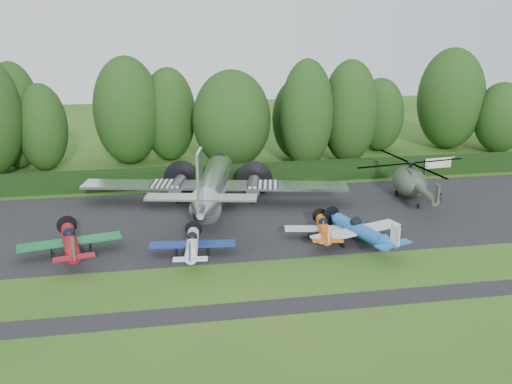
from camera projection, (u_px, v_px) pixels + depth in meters
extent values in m
plane|color=#255517|center=(234.00, 269.00, 41.05)|extent=(160.00, 160.00, 0.00)
cube|color=black|center=(219.00, 221.00, 50.43)|extent=(70.00, 18.00, 0.01)
cube|color=black|center=(247.00, 310.00, 35.41)|extent=(70.00, 2.00, 0.00)
cube|color=black|center=(208.00, 185.00, 60.75)|extent=(90.00, 1.60, 2.00)
cylinder|color=silver|center=(213.00, 185.00, 53.17)|extent=(2.64, 13.76, 2.64)
cone|color=silver|center=(206.00, 164.00, 60.40)|extent=(2.64, 1.72, 2.64)
cone|color=silver|center=(224.00, 208.00, 45.25)|extent=(2.64, 3.44, 2.64)
sphere|color=black|center=(207.00, 162.00, 59.20)|extent=(1.72, 1.72, 1.72)
cube|color=silver|center=(212.00, 185.00, 54.35)|extent=(25.23, 2.75, 0.25)
cube|color=white|center=(164.00, 186.00, 53.57)|extent=(2.98, 2.87, 0.06)
cube|color=white|center=(260.00, 182.00, 55.05)|extent=(2.98, 2.87, 0.06)
cylinder|color=silver|center=(173.00, 188.00, 54.49)|extent=(1.26, 3.67, 1.26)
cylinder|color=silver|center=(249.00, 184.00, 55.68)|extent=(1.26, 3.67, 1.26)
cylinder|color=black|center=(173.00, 180.00, 56.91)|extent=(3.67, 0.03, 3.67)
cylinder|color=black|center=(245.00, 177.00, 58.10)|extent=(3.67, 0.03, 3.67)
cube|color=silver|center=(225.00, 197.00, 44.00)|extent=(8.60, 1.61, 0.16)
cube|color=silver|center=(225.00, 178.00, 43.19)|extent=(0.21, 2.52, 4.36)
cylinder|color=black|center=(174.00, 202.00, 54.44)|extent=(0.29, 1.03, 1.03)
cylinder|color=black|center=(250.00, 198.00, 55.63)|extent=(0.29, 1.03, 1.03)
cylinder|color=black|center=(226.00, 245.00, 44.73)|extent=(0.21, 0.50, 0.50)
cylinder|color=maroon|center=(70.00, 242.00, 42.67)|extent=(1.04, 5.96, 1.04)
sphere|color=black|center=(71.00, 233.00, 43.13)|extent=(0.91, 0.91, 0.91)
cube|color=#117132|center=(72.00, 242.00, 43.23)|extent=(7.59, 1.41, 0.15)
cube|color=maroon|center=(63.00, 259.00, 39.23)|extent=(2.82, 0.76, 0.11)
cube|color=#117132|center=(62.00, 250.00, 38.92)|extent=(0.11, 0.87, 1.41)
cylinder|color=black|center=(77.00, 224.00, 46.28)|extent=(1.63, 0.02, 1.63)
cylinder|color=black|center=(53.00, 254.00, 43.05)|extent=(0.15, 0.48, 0.48)
cylinder|color=black|center=(91.00, 252.00, 43.51)|extent=(0.15, 0.48, 0.48)
cylinder|color=black|center=(77.00, 241.00, 45.63)|extent=(0.13, 0.43, 0.43)
cylinder|color=white|center=(192.00, 245.00, 42.64)|extent=(0.89, 5.10, 0.89)
sphere|color=black|center=(191.00, 237.00, 43.03)|extent=(0.78, 0.78, 0.78)
cube|color=navy|center=(192.00, 244.00, 43.12)|extent=(6.49, 1.21, 0.13)
cube|color=white|center=(195.00, 259.00, 39.69)|extent=(2.41, 0.65, 0.09)
cube|color=navy|center=(195.00, 251.00, 39.42)|extent=(0.09, 0.74, 1.21)
cylinder|color=black|center=(189.00, 229.00, 45.73)|extent=(1.39, 0.02, 1.39)
cylinder|color=black|center=(176.00, 255.00, 42.96)|extent=(0.13, 0.41, 0.41)
cylinder|color=black|center=(208.00, 253.00, 43.36)|extent=(0.13, 0.41, 0.41)
cylinder|color=black|center=(191.00, 243.00, 45.17)|extent=(0.11, 0.37, 0.37)
cylinder|color=#E25C0D|center=(324.00, 229.00, 45.82)|extent=(0.85, 4.89, 0.85)
sphere|color=black|center=(322.00, 222.00, 46.20)|extent=(0.75, 0.75, 0.75)
cube|color=silver|center=(322.00, 229.00, 46.28)|extent=(6.22, 1.16, 0.12)
cube|color=#E25C0D|center=(335.00, 240.00, 43.00)|extent=(2.31, 0.62, 0.09)
cube|color=silver|center=(335.00, 234.00, 42.74)|extent=(0.09, 0.71, 1.16)
cylinder|color=black|center=(313.00, 216.00, 48.79)|extent=(1.33, 0.02, 1.33)
cylinder|color=black|center=(309.00, 238.00, 46.14)|extent=(0.12, 0.39, 0.39)
cylinder|color=black|center=(336.00, 236.00, 46.51)|extent=(0.12, 0.39, 0.39)
cylinder|color=black|center=(316.00, 228.00, 48.25)|extent=(0.11, 0.36, 0.36)
cylinder|color=#1D62AE|center=(361.00, 231.00, 44.69)|extent=(1.09, 6.22, 1.09)
sphere|color=black|center=(358.00, 222.00, 45.17)|extent=(0.95, 0.95, 0.95)
cube|color=silver|center=(358.00, 231.00, 45.27)|extent=(7.92, 1.47, 0.16)
cube|color=#1D62AE|center=(379.00, 246.00, 41.09)|extent=(2.94, 0.79, 0.11)
cube|color=silver|center=(380.00, 237.00, 40.76)|extent=(0.11, 0.91, 1.47)
cylinder|color=black|center=(345.00, 214.00, 48.46)|extent=(1.70, 0.02, 1.70)
cylinder|color=black|center=(341.00, 243.00, 45.08)|extent=(0.16, 0.50, 0.50)
cylinder|color=black|center=(376.00, 241.00, 45.56)|extent=(0.16, 0.50, 0.50)
cylinder|color=black|center=(348.00, 230.00, 47.77)|extent=(0.14, 0.45, 0.45)
ellipsoid|color=#3D4938|center=(409.00, 182.00, 55.86)|extent=(3.00, 5.50, 2.88)
cylinder|color=#3D4938|center=(430.00, 192.00, 51.71)|extent=(0.67, 5.77, 0.67)
cube|color=#3D4938|center=(447.00, 193.00, 48.64)|extent=(0.12, 0.87, 1.54)
cylinder|color=black|center=(411.00, 167.00, 55.42)|extent=(0.29, 0.29, 0.77)
cylinder|color=black|center=(411.00, 163.00, 55.28)|extent=(0.67, 0.67, 0.24)
cylinder|color=black|center=(411.00, 163.00, 55.28)|extent=(11.54, 11.54, 0.06)
cube|color=#3D4938|center=(414.00, 173.00, 54.80)|extent=(0.87, 1.92, 0.67)
ellipsoid|color=black|center=(403.00, 176.00, 57.27)|extent=(1.83, 1.83, 1.65)
cylinder|color=black|center=(396.00, 194.00, 56.86)|extent=(0.17, 0.54, 0.54)
cylinder|color=black|center=(414.00, 193.00, 57.17)|extent=(0.17, 0.54, 0.54)
cylinder|color=black|center=(422.00, 206.00, 53.42)|extent=(0.15, 0.46, 0.46)
cylinder|color=#3F3326|center=(425.00, 170.00, 63.64)|extent=(0.14, 0.14, 1.38)
cylinder|color=#3F3326|center=(453.00, 169.00, 64.20)|extent=(0.14, 0.14, 1.38)
cube|color=beige|center=(440.00, 163.00, 63.67)|extent=(3.68, 0.09, 1.15)
cylinder|color=black|center=(498.00, 141.00, 74.26)|extent=(0.70, 0.70, 2.98)
ellipsoid|color=#173D13|center=(501.00, 118.00, 73.33)|extent=(6.72, 6.72, 9.12)
cylinder|color=black|center=(232.00, 152.00, 66.89)|extent=(0.70, 0.70, 3.75)
ellipsoid|color=#173D13|center=(232.00, 120.00, 65.72)|extent=(9.03, 9.03, 11.44)
cylinder|color=black|center=(348.00, 146.00, 69.24)|extent=(0.70, 0.70, 4.06)
ellipsoid|color=#173D13|center=(350.00, 112.00, 67.97)|extent=(6.68, 6.68, 12.39)
cylinder|color=black|center=(296.00, 146.00, 71.10)|extent=(0.70, 0.70, 3.27)
ellipsoid|color=#173D13|center=(297.00, 119.00, 70.07)|extent=(6.12, 6.12, 10.00)
cylinder|color=black|center=(447.00, 132.00, 76.27)|extent=(0.70, 0.70, 4.34)
ellipsoid|color=#173D13|center=(451.00, 99.00, 74.91)|extent=(8.67, 8.67, 13.27)
cylinder|color=black|center=(170.00, 145.00, 70.40)|extent=(0.70, 0.70, 3.72)
ellipsoid|color=#173D13|center=(169.00, 114.00, 69.24)|extent=(6.54, 6.54, 11.36)
cylinder|color=black|center=(130.00, 146.00, 68.76)|extent=(0.70, 0.70, 4.20)
ellipsoid|color=#173D13|center=(127.00, 111.00, 67.45)|extent=(7.96, 7.96, 12.83)
cylinder|color=black|center=(378.00, 139.00, 75.28)|extent=(0.70, 0.70, 3.12)
ellipsoid|color=#173D13|center=(380.00, 115.00, 74.30)|extent=(6.22, 6.22, 9.54)
cylinder|color=black|center=(45.00, 156.00, 65.98)|extent=(0.70, 0.70, 3.29)
ellipsoid|color=#173D13|center=(42.00, 127.00, 64.94)|extent=(5.77, 5.77, 10.05)
cylinder|color=black|center=(306.00, 150.00, 67.06)|extent=(0.70, 0.70, 4.14)
ellipsoid|color=#173D13|center=(307.00, 114.00, 65.76)|extent=(6.14, 6.14, 12.66)
cylinder|color=black|center=(19.00, 151.00, 66.62)|extent=(0.70, 0.70, 4.05)
ellipsoid|color=#173D13|center=(14.00, 116.00, 65.35)|extent=(6.21, 6.21, 12.39)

